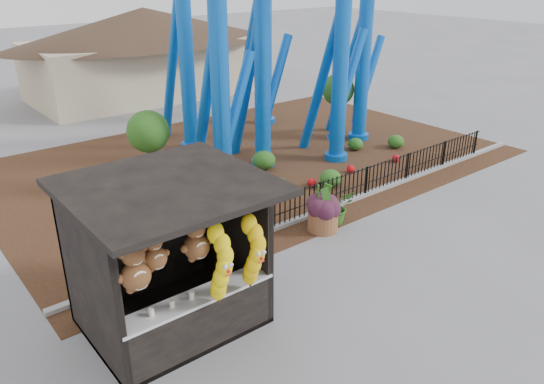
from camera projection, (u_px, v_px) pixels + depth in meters
ground at (320, 294)px, 11.70m from camera, size 120.00×120.00×0.00m
mulch_bed at (250, 159)px, 19.72m from camera, size 18.00×12.00×0.02m
curb at (348, 201)px, 16.12m from camera, size 18.00×0.18×0.12m
prize_booth at (174, 262)px, 9.99m from camera, size 3.50×3.40×3.12m
picket_fence at (369, 181)px, 16.46m from camera, size 12.20×0.06×1.00m
terracotta_planter at (323, 220)px, 14.39m from camera, size 1.08×1.08×0.59m
planter_foliage at (324, 200)px, 14.14m from camera, size 0.70×0.70×0.64m
potted_plant at (337, 206)px, 14.73m from camera, size 1.05×0.96×1.01m
landscaping at (313, 165)px, 18.29m from camera, size 7.73×3.39×0.66m
pavilion at (145, 38)px, 28.24m from camera, size 15.00×15.00×4.80m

